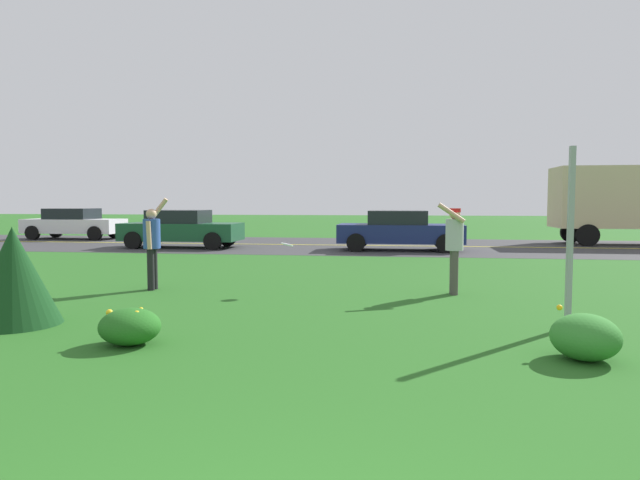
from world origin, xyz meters
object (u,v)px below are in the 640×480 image
frisbee_white (287,245)px  car_dark_green_center_left (181,228)px  car_navy_center_right (400,230)px  box_truck_red (637,201)px  person_thrower_blue_shirt (152,241)px  sign_post_near_path (570,238)px  person_catcher_red_cap_gray_shirt (454,242)px  car_white_leftmost (74,223)px

frisbee_white → car_dark_green_center_left: size_ratio=0.05×
car_navy_center_right → car_dark_green_center_left: bearing=180.0°
car_dark_green_center_left → car_navy_center_right: bearing=0.0°
car_dark_green_center_left → box_truck_red: (17.92, 4.02, 1.06)m
frisbee_white → box_truck_red: size_ratio=0.04×
person_thrower_blue_shirt → car_dark_green_center_left: 10.58m
sign_post_near_path → person_catcher_red_cap_gray_shirt: size_ratio=1.45×
person_catcher_red_cap_gray_shirt → sign_post_near_path: bearing=-64.4°
car_navy_center_right → sign_post_near_path: bearing=-79.1°
sign_post_near_path → box_truck_red: 17.97m
car_navy_center_right → box_truck_red: size_ratio=0.67×
person_catcher_red_cap_gray_shirt → car_white_leftmost: bearing=140.1°
person_thrower_blue_shirt → person_catcher_red_cap_gray_shirt: size_ratio=1.05×
person_catcher_red_cap_gray_shirt → frisbee_white: size_ratio=7.28×
car_white_leftmost → sign_post_near_path: bearing=-42.9°
person_catcher_red_cap_gray_shirt → box_truck_red: (8.48, 13.71, 0.79)m
sign_post_near_path → person_thrower_blue_shirt: sign_post_near_path is taller
car_white_leftmost → person_catcher_red_cap_gray_shirt: bearing=-39.9°
person_catcher_red_cap_gray_shirt → car_navy_center_right: size_ratio=0.39×
person_catcher_red_cap_gray_shirt → car_navy_center_right: (-1.08, 9.68, -0.27)m
sign_post_near_path → car_white_leftmost: bearing=137.1°
person_catcher_red_cap_gray_shirt → car_navy_center_right: 9.75m
person_thrower_blue_shirt → car_white_leftmost: person_thrower_blue_shirt is taller
person_catcher_red_cap_gray_shirt → car_dark_green_center_left: person_catcher_red_cap_gray_shirt is taller
person_thrower_blue_shirt → box_truck_red: box_truck_red is taller
box_truck_red → sign_post_near_path: bearing=-113.5°
person_catcher_red_cap_gray_shirt → car_dark_green_center_left: bearing=134.3°
car_navy_center_right → box_truck_red: bearing=22.8°
sign_post_near_path → box_truck_red: size_ratio=0.38×
sign_post_near_path → car_white_leftmost: sign_post_near_path is taller
frisbee_white → car_navy_center_right: car_navy_center_right is taller
frisbee_white → box_truck_red: 18.27m
car_white_leftmost → box_truck_red: 24.92m
frisbee_white → car_white_leftmost: (-13.21, 14.01, -0.21)m
sign_post_near_path → box_truck_red: (7.15, 16.48, 0.53)m
car_dark_green_center_left → box_truck_red: 18.40m
person_thrower_blue_shirt → frisbee_white: person_thrower_blue_shirt is taller
car_white_leftmost → box_truck_red: size_ratio=0.67×
person_catcher_red_cap_gray_shirt → car_dark_green_center_left: 13.53m
person_thrower_blue_shirt → car_white_leftmost: bearing=126.7°
person_thrower_blue_shirt → car_navy_center_right: size_ratio=0.41×
person_thrower_blue_shirt → box_truck_red: 20.16m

